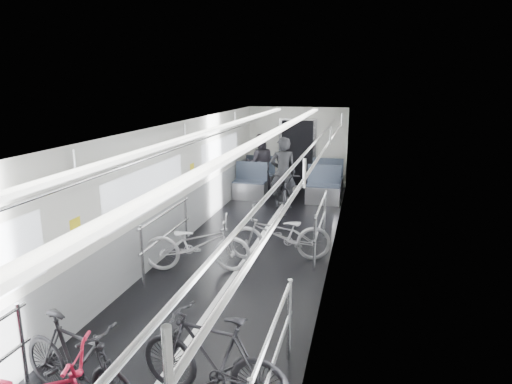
# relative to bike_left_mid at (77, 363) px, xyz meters

# --- Properties ---
(car_shell) EXTENTS (3.02, 14.01, 2.41)m
(car_shell) POSITION_rel_bike_left_mid_xyz_m (0.60, 5.15, 0.64)
(car_shell) COLOR black
(car_shell) RESTS_ON ground
(bike_left_mid) EXTENTS (1.68, 0.91, 0.97)m
(bike_left_mid) POSITION_rel_bike_left_mid_xyz_m (0.00, 0.00, 0.00)
(bike_left_mid) COLOR black
(bike_left_mid) RESTS_ON floor
(bike_left_far) EXTENTS (1.91, 1.00, 0.95)m
(bike_left_far) POSITION_rel_bike_left_mid_xyz_m (-0.06, 3.44, -0.01)
(bike_left_far) COLOR #B9B7BD
(bike_left_far) RESTS_ON floor
(bike_right_near) EXTENTS (1.72, 0.75, 1.00)m
(bike_right_near) POSITION_rel_bike_left_mid_xyz_m (1.27, 0.36, 0.01)
(bike_right_near) COLOR black
(bike_right_near) RESTS_ON floor
(bike_right_mid) EXTENTS (1.93, 1.03, 0.96)m
(bike_right_mid) POSITION_rel_bike_left_mid_xyz_m (1.21, 4.24, -0.00)
(bike_right_mid) COLOR #99999E
(bike_right_mid) RESTS_ON floor
(bike_aisle) EXTENTS (0.93, 1.93, 0.98)m
(bike_aisle) POSITION_rel_bike_left_mid_xyz_m (0.73, 7.62, 0.00)
(bike_aisle) COLOR black
(bike_aisle) RESTS_ON floor
(person_standing) EXTENTS (0.75, 0.59, 1.82)m
(person_standing) POSITION_rel_bike_left_mid_xyz_m (0.63, 7.72, 0.42)
(person_standing) COLOR black
(person_standing) RESTS_ON floor
(person_seated) EXTENTS (0.96, 0.83, 1.70)m
(person_seated) POSITION_rel_bike_left_mid_xyz_m (-0.31, 9.20, 0.36)
(person_seated) COLOR #2F2C34
(person_seated) RESTS_ON floor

